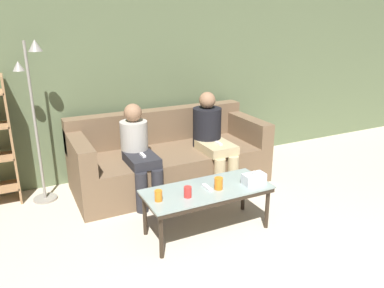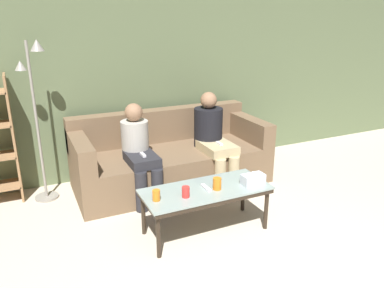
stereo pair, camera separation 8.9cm
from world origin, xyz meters
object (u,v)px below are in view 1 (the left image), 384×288
(cup_near_left, at_px, (188,192))
(cup_near_right, at_px, (219,183))
(coffee_table, at_px, (207,193))
(seated_person_left_end, at_px, (138,150))
(tissue_box, at_px, (254,178))
(standing_lamp, at_px, (34,106))
(seated_person_mid_left, at_px, (211,136))
(game_remote, at_px, (207,187))
(cup_far_center, at_px, (158,196))
(couch, at_px, (169,158))

(cup_near_left, distance_m, cup_near_right, 0.33)
(coffee_table, bearing_deg, cup_near_left, -161.71)
(seated_person_left_end, bearing_deg, tissue_box, -53.55)
(standing_lamp, distance_m, seated_person_mid_left, 2.02)
(game_remote, height_order, seated_person_mid_left, seated_person_mid_left)
(cup_near_left, height_order, cup_near_right, cup_near_right)
(cup_near_left, distance_m, seated_person_left_end, 1.06)
(cup_near_right, distance_m, seated_person_left_end, 1.12)
(coffee_table, distance_m, seated_person_mid_left, 1.17)
(standing_lamp, xyz_separation_m, seated_person_left_end, (0.98, -0.43, -0.51))
(coffee_table, height_order, cup_far_center, cup_far_center)
(seated_person_mid_left, bearing_deg, tissue_box, -97.37)
(cup_near_right, relative_size, game_remote, 0.76)
(couch, bearing_deg, seated_person_mid_left, -25.50)
(couch, height_order, seated_person_mid_left, seated_person_mid_left)
(seated_person_mid_left, bearing_deg, cup_near_left, -128.02)
(seated_person_left_end, bearing_deg, seated_person_mid_left, 0.95)
(cup_near_right, xyz_separation_m, cup_far_center, (-0.59, 0.03, -0.01))
(cup_near_left, xyz_separation_m, cup_near_right, (0.33, 0.02, 0.01))
(tissue_box, bearing_deg, cup_far_center, 175.86)
(standing_lamp, relative_size, seated_person_mid_left, 1.57)
(coffee_table, distance_m, seated_person_left_end, 1.05)
(game_remote, xyz_separation_m, seated_person_mid_left, (0.60, 0.99, 0.15))
(cup_near_left, bearing_deg, seated_person_left_end, 95.38)
(coffee_table, bearing_deg, game_remote, -75.96)
(tissue_box, distance_m, standing_lamp, 2.40)
(game_remote, distance_m, standing_lamp, 2.03)
(game_remote, xyz_separation_m, standing_lamp, (-1.32, 1.41, 0.62))
(cup_near_left, xyz_separation_m, game_remote, (0.24, 0.08, -0.04))
(seated_person_left_end, xyz_separation_m, seated_person_mid_left, (0.94, 0.02, 0.03))
(couch, xyz_separation_m, standing_lamp, (-1.45, 0.19, 0.77))
(couch, distance_m, seated_person_mid_left, 0.60)
(cup_far_center, distance_m, seated_person_left_end, 1.02)
(seated_person_left_end, bearing_deg, cup_near_right, -67.57)
(cup_near_left, height_order, standing_lamp, standing_lamp)
(cup_far_center, distance_m, standing_lamp, 1.76)
(coffee_table, distance_m, game_remote, 0.05)
(game_remote, height_order, seated_person_left_end, seated_person_left_end)
(cup_near_right, distance_m, cup_far_center, 0.59)
(cup_near_right, bearing_deg, seated_person_left_end, 112.43)
(couch, height_order, coffee_table, couch)
(cup_near_left, xyz_separation_m, cup_far_center, (-0.26, 0.05, 0.00))
(game_remote, distance_m, seated_person_mid_left, 1.17)
(game_remote, xyz_separation_m, seated_person_left_end, (-0.34, 0.98, 0.12))
(game_remote, bearing_deg, seated_person_mid_left, 59.00)
(coffee_table, relative_size, game_remote, 8.06)
(standing_lamp, bearing_deg, seated_person_left_end, -23.92)
(seated_person_left_end, bearing_deg, game_remote, -70.73)
(standing_lamp, bearing_deg, tissue_box, -40.44)
(cup_far_center, xyz_separation_m, seated_person_left_end, (0.16, 1.01, 0.08))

